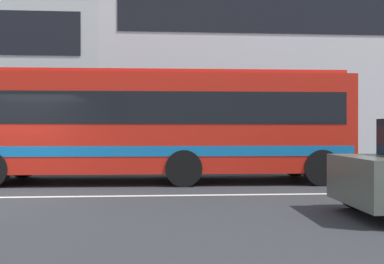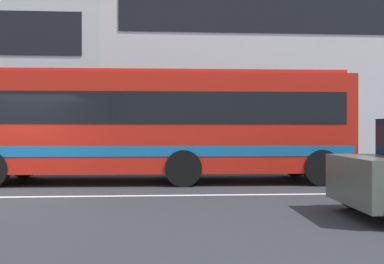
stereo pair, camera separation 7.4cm
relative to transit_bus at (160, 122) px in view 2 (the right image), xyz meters
The scene contains 2 objects.
apartment_block_right 15.51m from the transit_bus, 55.12° to the left, with size 23.09×8.61×13.42m.
transit_bus is the anchor object (origin of this frame).
Camera 2 is at (3.87, -9.26, 1.52)m, focal length 37.02 mm.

